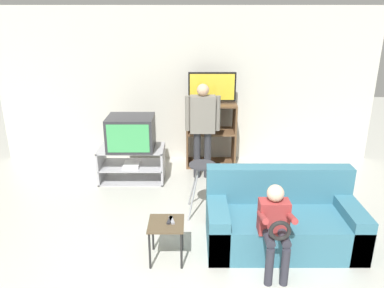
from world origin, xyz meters
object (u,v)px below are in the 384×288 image
object	(u,v)px
remote_control_black	(171,220)
person_standing_adult	(203,123)
person_seated_child	(276,224)
couch	(282,221)
television_main	(132,133)
television_flat	(213,89)
media_shelf	(212,134)
tv_stand	(133,164)
folding_stool	(203,174)
remote_control_white	(172,220)
snack_table	(167,229)

from	to	relation	value
remote_control_black	person_standing_adult	distance (m)	2.15
person_seated_child	remote_control_black	bearing A→B (deg)	167.93
couch	person_seated_child	distance (m)	0.59
television_main	remote_control_black	world-z (taller)	television_main
person_standing_adult	person_seated_child	world-z (taller)	person_standing_adult
television_flat	person_seated_child	distance (m)	2.94
media_shelf	couch	size ratio (longest dim) A/B	0.64
media_shelf	couch	bearing A→B (deg)	-73.38
tv_stand	media_shelf	size ratio (longest dim) A/B	0.92
remote_control_black	television_main	bearing A→B (deg)	119.50
folding_stool	remote_control_white	world-z (taller)	folding_stool
remote_control_white	television_main	bearing A→B (deg)	94.79
media_shelf	television_flat	xyz separation A→B (m)	(0.01, -0.03, 0.77)
tv_stand	person_seated_child	distance (m)	2.83
person_standing_adult	snack_table	bearing A→B (deg)	-101.58
remote_control_black	couch	xyz separation A→B (m)	(1.24, 0.27, -0.17)
television_main	person_standing_adult	world-z (taller)	person_standing_adult
folding_stool	remote_control_black	xyz separation A→B (m)	(-0.36, -0.94, -0.11)
person_seated_child	television_main	bearing A→B (deg)	128.50
tv_stand	person_seated_child	size ratio (longest dim) A/B	1.08
television_main	person_standing_adult	xyz separation A→B (m)	(1.09, 0.10, 0.13)
television_flat	person_seated_child	size ratio (longest dim) A/B	0.84
person_standing_adult	person_seated_child	size ratio (longest dim) A/B	1.63
couch	person_standing_adult	bearing A→B (deg)	115.29
remote_control_black	folding_stool	bearing A→B (deg)	78.83
snack_table	person_standing_adult	world-z (taller)	person_standing_adult
couch	person_standing_adult	distance (m)	2.08
media_shelf	tv_stand	bearing A→B (deg)	-153.69
folding_stool	couch	distance (m)	1.14
television_main	couch	world-z (taller)	television_main
television_flat	media_shelf	bearing A→B (deg)	105.74
remote_control_black	person_standing_adult	world-z (taller)	person_standing_adult
folding_stool	remote_control_white	xyz separation A→B (m)	(-0.35, -0.94, -0.11)
television_main	media_shelf	world-z (taller)	media_shelf
tv_stand	media_shelf	world-z (taller)	media_shelf
snack_table	remote_control_white	world-z (taller)	remote_control_white
remote_control_black	remote_control_white	bearing A→B (deg)	10.70
couch	snack_table	bearing A→B (deg)	-166.48
person_standing_adult	television_main	bearing A→B (deg)	-174.67
television_flat	remote_control_black	xyz separation A→B (m)	(-0.56, -2.57, -0.88)
folding_stool	snack_table	size ratio (longest dim) A/B	1.59
television_flat	person_seated_child	bearing A→B (deg)	-80.01
television_flat	person_seated_child	world-z (taller)	television_flat
remote_control_white	couch	size ratio (longest dim) A/B	0.09
tv_stand	media_shelf	bearing A→B (deg)	26.31
folding_stool	couch	xyz separation A→B (m)	(0.88, -0.67, -0.27)
person_standing_adult	person_seated_child	bearing A→B (deg)	-74.05
person_standing_adult	media_shelf	bearing A→B (deg)	73.95
folding_stool	remote_control_white	distance (m)	1.00
tv_stand	television_flat	distance (m)	1.75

